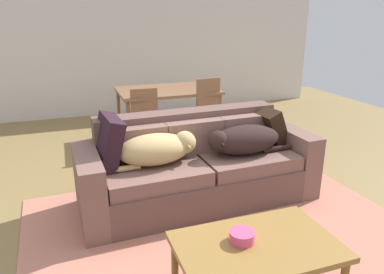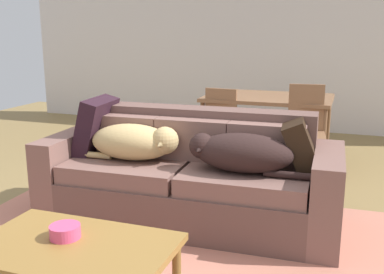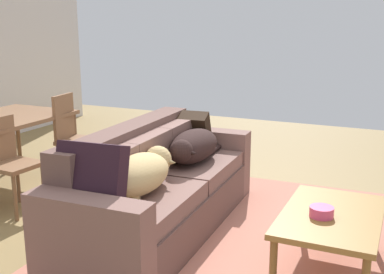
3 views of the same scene
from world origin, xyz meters
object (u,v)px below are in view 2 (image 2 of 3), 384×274
Objects in this scene: dining_chair_near_left at (217,124)px; coffee_table at (73,253)px; throw_pillow_by_right_arm at (302,146)px; bowl_on_coffee_table at (65,232)px; dog_on_left_cushion at (136,142)px; dog_on_right_cushion at (240,152)px; dining_table at (268,101)px; dining_chair_near_right at (305,127)px; couch at (190,179)px; throw_pillow_by_left_arm at (96,127)px.

coffee_table is at bearing -84.86° from dining_chair_near_left.
bowl_on_coffee_table is (-1.06, -1.47, -0.20)m from throw_pillow_by_right_arm.
bowl_on_coffee_table is (0.22, -1.29, -0.17)m from dog_on_left_cushion.
dog_on_left_cushion is at bearing 99.52° from bowl_on_coffee_table.
dining_table is (-0.17, 2.13, 0.05)m from dog_on_right_cushion.
dog_on_right_cushion is at bearing -107.79° from dining_chair_near_right.
couch reaches higher than dining_chair_near_left.
dog_on_left_cushion is 1.32m from bowl_on_coffee_table.
bowl_on_coffee_table is 0.11× the size of dining_table.
dining_chair_near_left is at bearing 173.66° from dining_chair_near_right.
dog_on_left_cushion is 0.83× the size of coffee_table.
dog_on_right_cushion is at bearing 66.89° from coffee_table.
throw_pillow_by_left_arm is 0.55× the size of dining_chair_near_left.
dog_on_right_cushion is 0.47m from throw_pillow_by_right_arm.
couch is 0.54m from dog_on_right_cushion.
dining_chair_near_right is at bearing 41.49° from throw_pillow_by_left_arm.
dining_table reaches higher than coffee_table.
dining_chair_near_right is at bearing -48.87° from dining_table.
couch is 1.46m from dining_chair_near_left.
dining_chair_near_right reaches higher than couch.
dog_on_right_cushion reaches higher than coffee_table.
throw_pillow_by_left_arm is at bearing 176.20° from couch.
couch is 1.41m from bowl_on_coffee_table.
bowl_on_coffee_table is 0.19× the size of dining_chair_near_left.
dining_table is (0.26, 2.00, 0.34)m from couch.
coffee_table is at bearing -96.41° from dining_table.
dog_on_right_cushion is (0.86, -0.03, -0.00)m from dog_on_left_cushion.
throw_pillow_by_left_arm is at bearing 171.01° from dog_on_right_cushion.
throw_pillow_by_right_arm is (1.27, 0.19, 0.03)m from dog_on_left_cushion.
throw_pillow_by_right_arm is at bearing 25.73° from dog_on_right_cushion.
throw_pillow_by_left_arm is 1.67m from coffee_table.
coffee_table is 1.17× the size of dining_chair_near_left.
dog_on_right_cushion is 5.47× the size of bowl_on_coffee_table.
bowl_on_coffee_table is (-0.64, -1.26, -0.17)m from dog_on_right_cushion.
dining_chair_near_left is at bearing 109.82° from dog_on_right_cushion.
dining_chair_near_right reaches higher than coffee_table.
throw_pillow_by_left_arm is at bearing 116.47° from coffee_table.
dining_table is (0.47, 3.39, 0.22)m from bowl_on_coffee_table.
bowl_on_coffee_table is at bearing -65.28° from throw_pillow_by_left_arm.
dining_chair_near_right is (0.95, 2.83, 0.06)m from bowl_on_coffee_table.
bowl_on_coffee_table reaches higher than coffee_table.
bowl_on_coffee_table is at bearing -115.20° from dining_chair_near_right.
throw_pillow_by_right_arm is at bearing 1.98° from throw_pillow_by_left_arm.
dog_on_left_cushion reaches higher than bowl_on_coffee_table.
dog_on_left_cushion is 5.23× the size of bowl_on_coffee_table.
dog_on_left_cushion is (-0.42, -0.10, 0.29)m from couch.
throw_pillow_by_right_arm is at bearing 6.35° from dog_on_left_cushion.
bowl_on_coffee_table is (0.65, -1.41, -0.24)m from throw_pillow_by_left_arm.
dog_on_right_cushion is 1.02× the size of dining_chair_near_left.
throw_pillow_by_left_arm is 2.15m from dining_chair_near_right.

